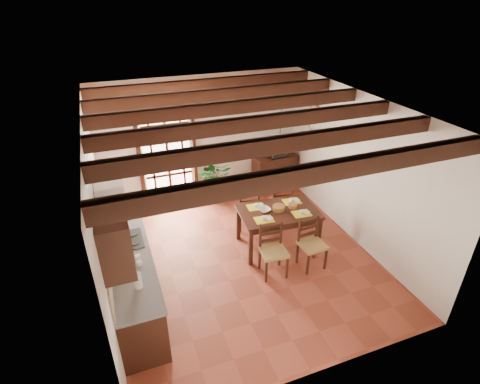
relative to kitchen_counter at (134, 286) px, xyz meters
name	(u,v)px	position (x,y,z in m)	size (l,w,h in m)	color
ground_plane	(243,258)	(1.96, 0.60, -0.47)	(5.00, 5.00, 0.00)	brown
room_shell	(243,168)	(1.96, 0.60, 1.34)	(4.52, 5.02, 2.81)	silver
ceiling_beams	(243,115)	(1.96, 0.60, 2.22)	(4.50, 4.34, 0.20)	black
french_door	(167,155)	(1.16, 3.05, 0.70)	(1.26, 0.11, 2.32)	white
kitchen_counter	(134,286)	(0.00, 0.00, 0.00)	(0.64, 2.25, 1.38)	black
upper_cabinet	(114,239)	(-0.12, -0.70, 1.38)	(0.35, 0.80, 0.70)	black
range_hood	(111,196)	(-0.09, 0.55, 1.26)	(0.38, 0.60, 0.54)	white
counter_items	(129,257)	(0.00, 0.09, 0.49)	(0.50, 1.43, 0.25)	black
dining_table	(278,215)	(2.71, 0.74, 0.20)	(1.50, 1.03, 0.78)	#341811
chair_near_left	(273,259)	(2.29, 0.04, -0.18)	(0.46, 0.45, 0.93)	tan
chair_near_right	(311,252)	(3.00, -0.02, -0.19)	(0.44, 0.42, 0.91)	tan
chair_far_left	(248,215)	(2.41, 1.50, -0.19)	(0.48, 0.46, 0.90)	tan
chair_far_right	(280,210)	(3.12, 1.44, -0.19)	(0.51, 0.50, 0.91)	tan
table_setting	(279,208)	(2.71, 0.74, 0.35)	(1.04, 0.69, 0.10)	yellow
table_bowl	(264,210)	(2.46, 0.81, 0.33)	(0.22, 0.22, 0.05)	white
sideboard	(275,172)	(3.63, 2.83, -0.04)	(1.02, 0.46, 0.87)	black
crt_tv	(276,148)	(3.63, 2.82, 0.59)	(0.42, 0.40, 0.34)	black
fuse_box	(265,117)	(3.46, 3.08, 1.28)	(0.25, 0.03, 0.32)	white
plant_pot	(215,196)	(2.11, 2.77, -0.36)	(0.36, 0.36, 0.22)	maroon
potted_plant	(214,178)	(2.11, 2.77, 0.10)	(1.92, 1.64, 2.14)	#144C19
wall_shelf	(308,136)	(4.10, 2.20, 1.04)	(0.20, 0.42, 0.20)	black
shelf_vase	(309,130)	(4.10, 2.20, 1.18)	(0.15, 0.15, 0.15)	#B2BFB2
shelf_flowers	(310,121)	(4.10, 2.20, 1.38)	(0.14, 0.14, 0.36)	yellow
framed_picture	(314,112)	(4.18, 2.20, 1.58)	(0.03, 0.32, 0.32)	brown
pendant_lamp	(280,141)	(2.71, 0.84, 1.60)	(0.36, 0.36, 0.84)	black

